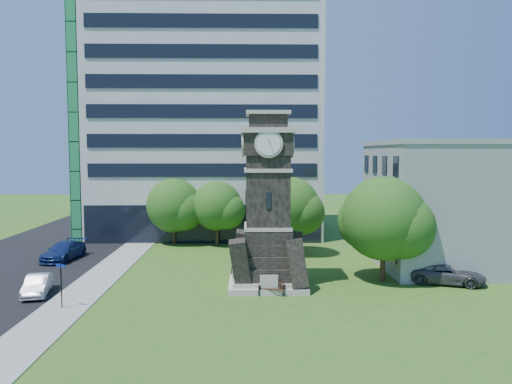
{
  "coord_description": "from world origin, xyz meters",
  "views": [
    {
      "loc": [
        1.58,
        -32.78,
        9.41
      ],
      "look_at": [
        2.27,
        6.44,
        6.3
      ],
      "focal_mm": 35.0,
      "sensor_mm": 36.0,
      "label": 1
    }
  ],
  "objects_px": {
    "clock_tower": "(268,211)",
    "car_street_mid": "(38,285)",
    "park_bench": "(272,288)",
    "car_street_north": "(64,251)",
    "street_sign": "(61,280)",
    "car_east_lot": "(447,274)"
  },
  "relations": [
    {
      "from": "clock_tower",
      "to": "park_bench",
      "type": "xyz_separation_m",
      "value": [
        0.2,
        -2.51,
        -4.81
      ]
    },
    {
      "from": "car_street_north",
      "to": "car_street_mid",
      "type": "bearing_deg",
      "value": -70.89
    },
    {
      "from": "clock_tower",
      "to": "car_east_lot",
      "type": "bearing_deg",
      "value": 0.8
    },
    {
      "from": "clock_tower",
      "to": "street_sign",
      "type": "xyz_separation_m",
      "value": [
        -12.6,
        -5.2,
        -3.51
      ]
    },
    {
      "from": "car_street_mid",
      "to": "car_street_north",
      "type": "bearing_deg",
      "value": 89.32
    },
    {
      "from": "car_east_lot",
      "to": "street_sign",
      "type": "xyz_separation_m",
      "value": [
        -25.52,
        -5.38,
        1.04
      ]
    },
    {
      "from": "car_east_lot",
      "to": "street_sign",
      "type": "relative_size",
      "value": 1.85
    },
    {
      "from": "car_street_mid",
      "to": "street_sign",
      "type": "relative_size",
      "value": 1.42
    },
    {
      "from": "car_street_north",
      "to": "park_bench",
      "type": "xyz_separation_m",
      "value": [
        17.74,
        -11.16,
        -0.31
      ]
    },
    {
      "from": "car_street_mid",
      "to": "car_east_lot",
      "type": "distance_m",
      "value": 28.33
    },
    {
      "from": "car_east_lot",
      "to": "park_bench",
      "type": "xyz_separation_m",
      "value": [
        -12.72,
        -2.69,
        -0.25
      ]
    },
    {
      "from": "car_street_mid",
      "to": "car_street_north",
      "type": "xyz_separation_m",
      "value": [
        -2.21,
        10.78,
        0.12
      ]
    },
    {
      "from": "car_street_north",
      "to": "clock_tower",
      "type": "bearing_deg",
      "value": -18.74
    },
    {
      "from": "street_sign",
      "to": "car_east_lot",
      "type": "bearing_deg",
      "value": 36.57
    },
    {
      "from": "car_street_mid",
      "to": "park_bench",
      "type": "xyz_separation_m",
      "value": [
        15.52,
        -0.38,
        -0.19
      ]
    },
    {
      "from": "clock_tower",
      "to": "car_street_mid",
      "type": "bearing_deg",
      "value": -172.09
    },
    {
      "from": "car_street_north",
      "to": "car_east_lot",
      "type": "distance_m",
      "value": 31.61
    },
    {
      "from": "clock_tower",
      "to": "car_east_lot",
      "type": "distance_m",
      "value": 13.69
    },
    {
      "from": "clock_tower",
      "to": "car_street_mid",
      "type": "relative_size",
      "value": 3.05
    },
    {
      "from": "car_street_north",
      "to": "street_sign",
      "type": "distance_m",
      "value": 14.73
    },
    {
      "from": "car_east_lot",
      "to": "clock_tower",
      "type": "bearing_deg",
      "value": 109.68
    },
    {
      "from": "car_east_lot",
      "to": "street_sign",
      "type": "height_order",
      "value": "street_sign"
    }
  ]
}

